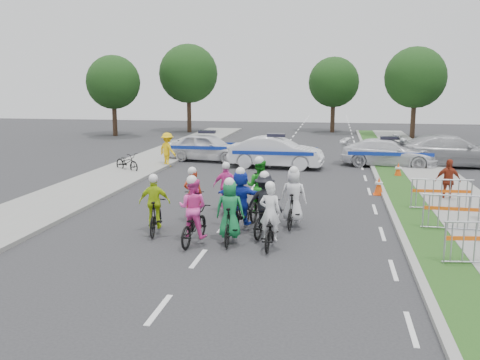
% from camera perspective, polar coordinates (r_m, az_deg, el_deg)
% --- Properties ---
extents(ground, '(90.00, 90.00, 0.00)m').
position_cam_1_polar(ground, '(13.20, -4.46, -8.38)').
color(ground, '#28282B').
rests_on(ground, ground).
extents(curb_right, '(0.20, 60.00, 0.12)m').
position_cam_1_polar(curb_right, '(17.70, 16.02, -3.66)').
color(curb_right, gray).
rests_on(curb_right, ground).
extents(grass_strip, '(1.20, 60.00, 0.11)m').
position_cam_1_polar(grass_strip, '(17.79, 18.27, -3.73)').
color(grass_strip, '#1B4A18').
rests_on(grass_strip, ground).
extents(sidewalk_right, '(2.40, 60.00, 0.13)m').
position_cam_1_polar(sidewalk_right, '(18.15, 23.91, -3.81)').
color(sidewalk_right, gray).
rests_on(sidewalk_right, ground).
extents(sidewalk_left, '(3.00, 60.00, 0.13)m').
position_cam_1_polar(sidewalk_left, '(20.08, -19.05, -2.17)').
color(sidewalk_left, gray).
rests_on(sidewalk_left, ground).
extents(rider_0, '(0.63, 1.74, 1.76)m').
position_cam_1_polar(rider_0, '(13.95, 3.23, -4.82)').
color(rider_0, black).
rests_on(rider_0, ground).
extents(rider_1, '(0.77, 1.73, 1.80)m').
position_cam_1_polar(rider_1, '(14.20, -1.06, -4.03)').
color(rider_1, black).
rests_on(rider_1, ground).
extents(rider_2, '(0.82, 1.87, 1.86)m').
position_cam_1_polar(rider_2, '(14.26, -5.01, -4.05)').
color(rider_2, black).
rests_on(rider_2, ground).
extents(rider_3, '(0.92, 1.71, 1.74)m').
position_cam_1_polar(rider_3, '(15.25, -9.03, -3.25)').
color(rider_3, black).
rests_on(rider_3, ground).
extents(rider_4, '(1.11, 1.89, 1.84)m').
position_cam_1_polar(rider_4, '(15.00, 2.63, -3.21)').
color(rider_4, black).
rests_on(rider_4, ground).
extents(rider_5, '(1.52, 1.81, 1.86)m').
position_cam_1_polar(rider_5, '(15.48, 0.09, -2.51)').
color(rider_5, black).
rests_on(rider_5, ground).
extents(rider_6, '(0.93, 1.81, 1.76)m').
position_cam_1_polar(rider_6, '(16.24, -4.99, -2.64)').
color(rider_6, black).
rests_on(rider_6, ground).
extents(rider_7, '(0.81, 1.78, 1.83)m').
position_cam_1_polar(rider_7, '(15.89, 5.72, -2.47)').
color(rider_7, black).
rests_on(rider_7, ground).
extents(rider_8, '(0.95, 2.03, 1.99)m').
position_cam_1_polar(rider_8, '(16.78, 2.06, -1.65)').
color(rider_8, black).
rests_on(rider_8, ground).
extents(rider_9, '(0.89, 1.66, 1.71)m').
position_cam_1_polar(rider_9, '(17.45, -1.43, -1.42)').
color(rider_9, black).
rests_on(rider_9, ground).
extents(police_car_0, '(4.65, 2.48, 1.51)m').
position_cam_1_polar(police_car_0, '(29.04, -3.52, 3.52)').
color(police_car_0, silver).
rests_on(police_car_0, ground).
extents(police_car_1, '(4.81, 2.00, 1.55)m').
position_cam_1_polar(police_car_1, '(26.74, 3.85, 2.96)').
color(police_car_1, silver).
rests_on(police_car_1, ground).
extents(police_car_2, '(5.01, 2.71, 1.38)m').
position_cam_1_polar(police_car_2, '(28.12, 15.57, 2.80)').
color(police_car_2, silver).
rests_on(police_car_2, ground).
extents(civilian_sedan, '(5.68, 2.71, 1.60)m').
position_cam_1_polar(civilian_sedan, '(29.08, 21.54, 2.91)').
color(civilian_sedan, '#A2A2A7').
rests_on(civilian_sedan, ground).
extents(spectator_2, '(0.96, 0.51, 1.55)m').
position_cam_1_polar(spectator_2, '(20.46, 21.29, -0.05)').
color(spectator_2, maroon).
rests_on(spectator_2, ground).
extents(marshal_hiviz, '(1.28, 1.14, 1.72)m').
position_cam_1_polar(marshal_hiviz, '(27.33, -7.74, 3.23)').
color(marshal_hiviz, yellow).
rests_on(marshal_hiviz, ground).
extents(barrier_1, '(2.02, 0.58, 1.12)m').
position_cam_1_polar(barrier_1, '(16.32, 22.27, -3.42)').
color(barrier_1, '#A5A8AD').
rests_on(barrier_1, ground).
extents(barrier_2, '(2.03, 0.64, 1.12)m').
position_cam_1_polar(barrier_2, '(18.75, 20.67, -1.59)').
color(barrier_2, '#A5A8AD').
rests_on(barrier_2, ground).
extents(cone_0, '(0.40, 0.40, 0.70)m').
position_cam_1_polar(cone_0, '(21.01, 14.59, -0.62)').
color(cone_0, '#F24C0C').
rests_on(cone_0, ground).
extents(cone_1, '(0.40, 0.40, 0.70)m').
position_cam_1_polar(cone_1, '(24.93, 16.52, 1.00)').
color(cone_1, '#F24C0C').
rests_on(cone_1, ground).
extents(parked_bike, '(1.78, 1.48, 0.91)m').
position_cam_1_polar(parked_bike, '(26.05, -11.97, 1.86)').
color(parked_bike, black).
rests_on(parked_bike, ground).
extents(tree_0, '(4.20, 4.20, 6.30)m').
position_cam_1_polar(tree_0, '(43.61, -13.38, 10.10)').
color(tree_0, '#382619').
rests_on(tree_0, ground).
extents(tree_1, '(4.55, 4.55, 6.82)m').
position_cam_1_polar(tree_1, '(42.49, 18.21, 10.34)').
color(tree_1, '#382619').
rests_on(tree_1, ground).
extents(tree_3, '(4.90, 4.90, 7.35)m').
position_cam_1_polar(tree_3, '(45.74, -5.52, 11.22)').
color(tree_3, '#382619').
rests_on(tree_3, ground).
extents(tree_4, '(4.20, 4.20, 6.30)m').
position_cam_1_polar(tree_4, '(46.09, 9.97, 10.23)').
color(tree_4, '#382619').
rests_on(tree_4, ground).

